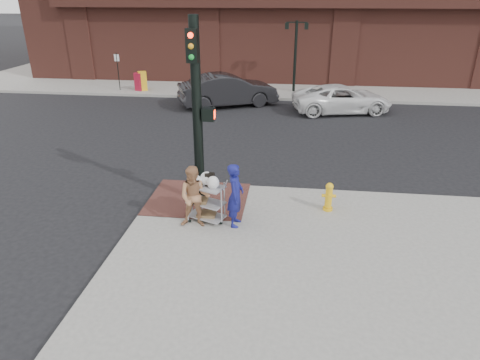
# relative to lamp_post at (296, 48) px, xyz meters

# --- Properties ---
(ground) EXTENTS (220.00, 220.00, 0.00)m
(ground) POSITION_rel_lamp_post_xyz_m (-2.00, -16.00, -2.62)
(ground) COLOR black
(ground) RESTS_ON ground
(sidewalk_far) EXTENTS (65.00, 36.00, 0.15)m
(sidewalk_far) POSITION_rel_lamp_post_xyz_m (10.50, 16.00, -2.54)
(sidewalk_far) COLOR gray
(sidewalk_far) RESTS_ON ground
(brick_curb_ramp) EXTENTS (2.80, 2.40, 0.01)m
(brick_curb_ramp) POSITION_rel_lamp_post_xyz_m (-2.60, -15.10, -2.46)
(brick_curb_ramp) COLOR #4A2823
(brick_curb_ramp) RESTS_ON sidewalk_near
(lamp_post) EXTENTS (1.32, 0.22, 4.00)m
(lamp_post) POSITION_rel_lamp_post_xyz_m (0.00, 0.00, 0.00)
(lamp_post) COLOR black
(lamp_post) RESTS_ON sidewalk_far
(parking_sign) EXTENTS (0.05, 0.05, 2.20)m
(parking_sign) POSITION_rel_lamp_post_xyz_m (-10.50, -1.00, -1.37)
(parking_sign) COLOR black
(parking_sign) RESTS_ON sidewalk_far
(traffic_signal_pole) EXTENTS (0.61, 0.51, 5.00)m
(traffic_signal_pole) POSITION_rel_lamp_post_xyz_m (-2.48, -15.23, 0.21)
(traffic_signal_pole) COLOR black
(traffic_signal_pole) RESTS_ON sidewalk_near
(woman_blue) EXTENTS (0.43, 0.62, 1.66)m
(woman_blue) POSITION_rel_lamp_post_xyz_m (-1.33, -16.43, -1.64)
(woman_blue) COLOR navy
(woman_blue) RESTS_ON sidewalk_near
(pedestrian_tan) EXTENTS (0.83, 0.68, 1.62)m
(pedestrian_tan) POSITION_rel_lamp_post_xyz_m (-2.33, -16.62, -1.66)
(pedestrian_tan) COLOR #AA7650
(pedestrian_tan) RESTS_ON sidewalk_near
(sedan_dark) EXTENTS (5.46, 3.81, 1.71)m
(sedan_dark) POSITION_rel_lamp_post_xyz_m (-3.46, -3.55, -1.77)
(sedan_dark) COLOR black
(sedan_dark) RESTS_ON ground
(minivan_white) EXTENTS (5.31, 3.31, 1.37)m
(minivan_white) POSITION_rel_lamp_post_xyz_m (2.45, -4.14, -1.93)
(minivan_white) COLOR white
(minivan_white) RESTS_ON ground
(utility_cart) EXTENTS (1.07, 0.83, 1.31)m
(utility_cart) POSITION_rel_lamp_post_xyz_m (-2.11, -16.28, -1.87)
(utility_cart) COLOR #939398
(utility_cart) RESTS_ON sidewalk_near
(fire_hydrant) EXTENTS (0.38, 0.27, 0.81)m
(fire_hydrant) POSITION_rel_lamp_post_xyz_m (1.08, -15.33, -2.06)
(fire_hydrant) COLOR yellow
(fire_hydrant) RESTS_ON sidewalk_near
(newsbox_red) EXTENTS (0.57, 0.54, 1.06)m
(newsbox_red) POSITION_rel_lamp_post_xyz_m (-9.24, -1.03, -1.94)
(newsbox_red) COLOR maroon
(newsbox_red) RESTS_ON sidewalk_far
(newsbox_yellow) EXTENTS (0.61, 0.58, 1.12)m
(newsbox_yellow) POSITION_rel_lamp_post_xyz_m (-9.05, -0.94, -1.91)
(newsbox_yellow) COLOR yellow
(newsbox_yellow) RESTS_ON sidewalk_far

